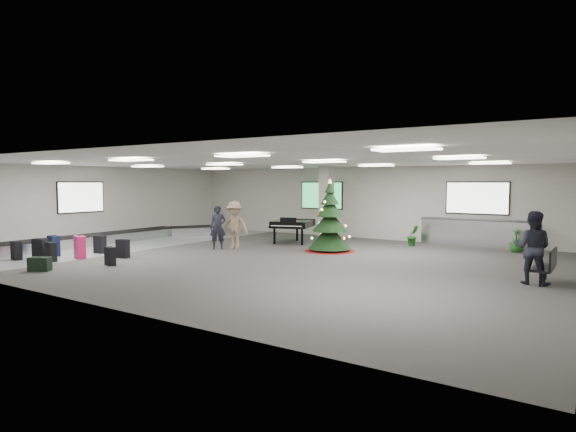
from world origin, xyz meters
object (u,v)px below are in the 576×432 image
Objects in this scene: service_counter at (474,233)px; traveler_b at (234,225)px; baggage_carousel at (118,237)px; traveler_bench at (532,248)px; pink_suitcase at (80,247)px; potted_plant_right at (516,241)px; traveler_a at (218,227)px; christmas_tree at (330,226)px; potted_plant_left at (413,235)px; grand_piano at (292,224)px; bench at (548,264)px.

service_counter is 9.32m from traveler_b.
traveler_bench reaches higher than baggage_carousel.
pink_suitcase is 15.17m from potted_plant_right.
baggage_carousel is 5.88× the size of traveler_a.
traveler_a is (2.31, 4.21, 0.45)m from pink_suitcase.
baggage_carousel is at bearing -157.33° from potted_plant_right.
baggage_carousel is 9.09m from christmas_tree.
potted_plant_left is at bearing 27.23° from traveler_b.
service_counter is 1.52× the size of christmas_tree.
christmas_tree is 1.18× the size of grand_piano.
traveler_bench is (2.75, -6.45, 0.36)m from service_counter.
service_counter is 2.23× the size of traveler_bench.
service_counter is 2.24× the size of traveler_b.
traveler_bench is (-0.32, -0.31, 0.42)m from bench.
potted_plant_right is at bearing 15.55° from traveler_b.
potted_plant_right is (1.60, -0.70, -0.14)m from service_counter.
christmas_tree reaches higher than traveler_a.
traveler_bench is 2.16× the size of potted_plant_left.
grand_piano is at bearing -159.23° from potted_plant_left.
potted_plant_left is (5.85, 4.89, -0.41)m from traveler_a.
traveler_b is at bearing -142.74° from service_counter.
christmas_tree reaches higher than baggage_carousel.
grand_piano is at bearing -156.93° from service_counter.
christmas_tree reaches higher than bench.
traveler_b is at bearing 178.33° from bench.
baggage_carousel is at bearing 152.72° from traveler_a.
traveler_a is at bearing 80.17° from pink_suitcase.
baggage_carousel is 5.58m from traveler_b.
bench reaches higher than potted_plant_left.
service_counter is at bearing 27.67° from baggage_carousel.
pink_suitcase is 0.57× the size of bench.
potted_plant_left is (10.77, 5.64, 0.21)m from baggage_carousel.
service_counter reaches higher than potted_plant_right.
traveler_bench is at bearing -135.22° from bench.
bench is (9.70, -3.32, -0.30)m from grand_piano.
traveler_a reaches higher than bench.
traveler_bench is at bearing -18.40° from christmas_tree.
potted_plant_left reaches higher than potted_plant_right.
grand_piano is (-6.63, -2.82, 0.24)m from service_counter.
pink_suitcase is 13.91m from bench.
traveler_a is 0.92× the size of traveler_b.
service_counter is 6.87m from bench.
service_counter reaches higher than pink_suitcase.
service_counter is at bearing 24.09° from traveler_b.
traveler_a is at bearing -1.03° from traveler_bench.
pink_suitcase is (-10.24, -10.19, -0.17)m from service_counter.
bench is at bearing -63.46° from service_counter.
traveler_a is at bearing -140.12° from potted_plant_left.
baggage_carousel is 11.90× the size of potted_plant_right.
baggage_carousel is 4.33m from pink_suitcase.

